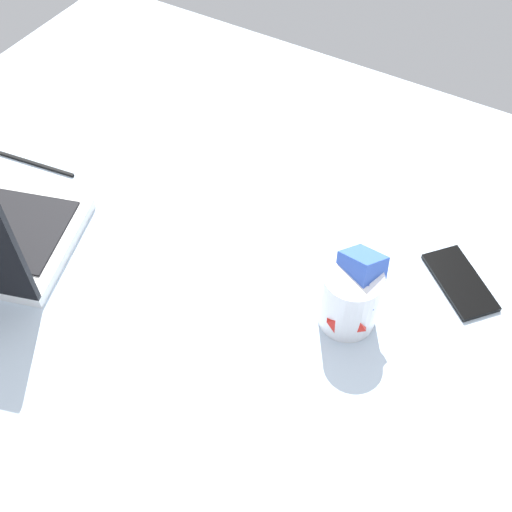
# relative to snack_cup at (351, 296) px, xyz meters

# --- Properties ---
(bed_mattress) EXTENTS (1.80, 1.40, 0.18)m
(bed_mattress) POSITION_rel_snack_cup_xyz_m (0.10, 0.06, -0.15)
(bed_mattress) COLOR silver
(bed_mattress) RESTS_ON ground
(snack_cup) EXTENTS (0.09, 0.11, 0.14)m
(snack_cup) POSITION_rel_snack_cup_xyz_m (0.00, 0.00, 0.00)
(snack_cup) COLOR silver
(snack_cup) RESTS_ON bed_mattress
(cell_phone) EXTENTS (0.15, 0.14, 0.01)m
(cell_phone) POSITION_rel_snack_cup_xyz_m (-0.13, -0.16, -0.06)
(cell_phone) COLOR black
(cell_phone) RESTS_ON bed_mattress
(charger_cable) EXTENTS (0.17, 0.03, 0.01)m
(charger_cable) POSITION_rel_snack_cup_xyz_m (0.67, -0.02, -0.06)
(charger_cable) COLOR black
(charger_cable) RESTS_ON bed_mattress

